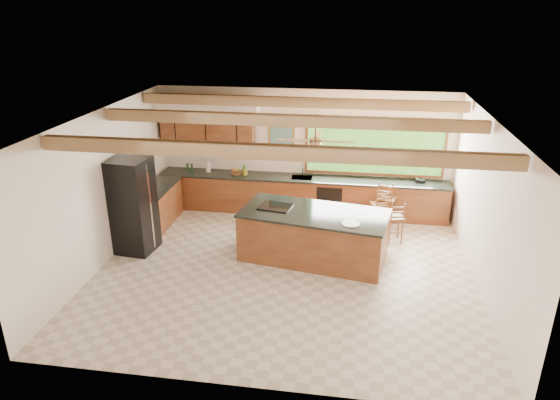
# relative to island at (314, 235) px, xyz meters

# --- Properties ---
(ground) EXTENTS (7.20, 7.20, 0.00)m
(ground) POSITION_rel_island_xyz_m (-0.51, -0.60, -0.51)
(ground) COLOR beige
(ground) RESTS_ON ground
(room_shell) EXTENTS (7.27, 6.54, 3.02)m
(room_shell) POSITION_rel_island_xyz_m (-0.68, 0.05, 1.71)
(room_shell) COLOR white
(room_shell) RESTS_ON ground
(counter_run) EXTENTS (7.12, 3.10, 1.23)m
(counter_run) POSITION_rel_island_xyz_m (-1.32, 1.92, -0.04)
(counter_run) COLOR brown
(counter_run) RESTS_ON ground
(island) EXTENTS (3.08, 1.84, 1.03)m
(island) POSITION_rel_island_xyz_m (0.00, 0.00, 0.00)
(island) COLOR brown
(island) RESTS_ON ground
(refrigerator) EXTENTS (0.85, 0.83, 2.00)m
(refrigerator) POSITION_rel_island_xyz_m (-3.73, -0.20, 0.49)
(refrigerator) COLOR black
(refrigerator) RESTS_ON ground
(bar_stool_a) EXTENTS (0.40, 0.40, 1.02)m
(bar_stool_a) POSITION_rel_island_xyz_m (-0.40, 0.95, 0.10)
(bar_stool_a) COLOR brown
(bar_stool_a) RESTS_ON ground
(bar_stool_b) EXTENTS (0.46, 0.46, 0.99)m
(bar_stool_b) POSITION_rel_island_xyz_m (1.35, 1.59, 0.08)
(bar_stool_b) COLOR brown
(bar_stool_b) RESTS_ON ground
(bar_stool_c) EXTENTS (0.51, 0.51, 1.12)m
(bar_stool_c) POSITION_rel_island_xyz_m (1.53, 1.79, 0.16)
(bar_stool_c) COLOR brown
(bar_stool_c) RESTS_ON ground
(bar_stool_d) EXTENTS (0.41, 0.41, 0.95)m
(bar_stool_d) POSITION_rel_island_xyz_m (1.67, 0.95, 0.06)
(bar_stool_d) COLOR brown
(bar_stool_d) RESTS_ON ground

